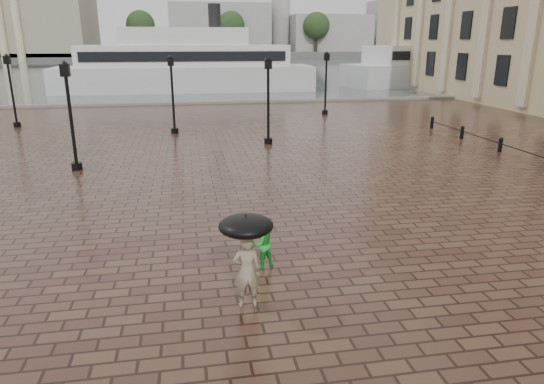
{
  "coord_description": "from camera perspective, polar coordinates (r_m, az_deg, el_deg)",
  "views": [
    {
      "loc": [
        -1.24,
        -11.27,
        5.3
      ],
      "look_at": [
        0.91,
        0.98,
        1.4
      ],
      "focal_mm": 32.0,
      "sensor_mm": 36.0,
      "label": 1
    }
  ],
  "objects": [
    {
      "name": "child_pedestrian",
      "position": [
        11.74,
        -1.21,
        -6.14
      ],
      "size": [
        0.73,
        0.66,
        1.22
      ],
      "primitive_type": "imported",
      "rotation": [
        0.0,
        0.0,
        3.55
      ],
      "color": "green",
      "rests_on": "ground"
    },
    {
      "name": "distant_skyline",
      "position": [
        168.71,
        7.44,
        18.68
      ],
      "size": [
        102.5,
        22.0,
        33.0
      ],
      "color": "#9C9994",
      "rests_on": "ground"
    },
    {
      "name": "far_trees",
      "position": [
        149.33,
        -10.03,
        18.73
      ],
      "size": [
        188.0,
        8.0,
        13.5
      ],
      "color": "#2D2119",
      "rests_on": "ground"
    },
    {
      "name": "quay_edge",
      "position": [
        43.61,
        -8.4,
        10.24
      ],
      "size": [
        80.0,
        0.6,
        0.3
      ],
      "primitive_type": "cube",
      "color": "slate",
      "rests_on": "ground"
    },
    {
      "name": "harbour_water",
      "position": [
        103.41,
        -9.57,
        14.23
      ],
      "size": [
        240.0,
        240.0,
        0.0
      ],
      "primitive_type": "plane",
      "color": "#445052",
      "rests_on": "ground"
    },
    {
      "name": "far_shore",
      "position": [
        171.33,
        -9.93,
        15.72
      ],
      "size": [
        300.0,
        60.0,
        2.0
      ],
      "primitive_type": "cube",
      "color": "#4C4C47",
      "rests_on": "ground"
    },
    {
      "name": "adult_pedestrian",
      "position": [
        10.04,
        -2.99,
        -9.3
      ],
      "size": [
        0.59,
        0.4,
        1.58
      ],
      "primitive_type": "imported",
      "rotation": [
        0.0,
        0.0,
        3.1
      ],
      "color": "gray",
      "rests_on": "ground"
    },
    {
      "name": "ferry_near",
      "position": [
        54.93,
        -10.12,
        14.44
      ],
      "size": [
        27.47,
        6.63,
        9.01
      ],
      "rotation": [
        0.0,
        0.0,
        -0.0
      ],
      "color": "silver",
      "rests_on": "ground"
    },
    {
      "name": "street_lamps",
      "position": [
        29.03,
        -10.83,
        11.22
      ],
      "size": [
        21.44,
        14.44,
        4.4
      ],
      "color": "black",
      "rests_on": "ground"
    },
    {
      "name": "ferry_far",
      "position": [
        66.2,
        19.98,
        14.11
      ],
      "size": [
        27.65,
        11.63,
        8.83
      ],
      "rotation": [
        0.0,
        0.0,
        0.2
      ],
      "color": "silver",
      "rests_on": "ground"
    },
    {
      "name": "umbrella",
      "position": [
        9.64,
        -3.08,
        -4.01
      ],
      "size": [
        1.1,
        1.1,
        1.11
      ],
      "color": "black",
      "rests_on": "ground"
    },
    {
      "name": "ground",
      "position": [
        12.52,
        -3.37,
        -7.67
      ],
      "size": [
        300.0,
        300.0,
        0.0
      ],
      "primitive_type": "plane",
      "color": "#39211A",
      "rests_on": "ground"
    }
  ]
}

